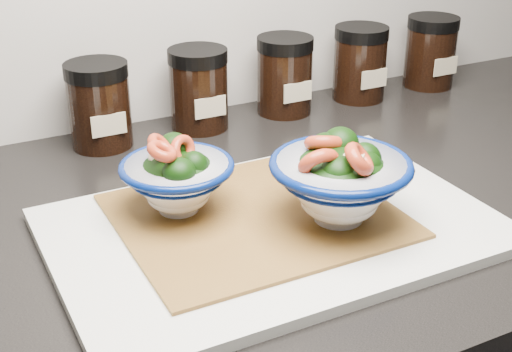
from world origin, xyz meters
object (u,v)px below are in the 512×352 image
spice_jar_a (99,105)px  spice_jar_e (431,52)px  bowl_left (177,178)px  spice_jar_c (285,75)px  bowl_right (341,179)px  spice_jar_b (199,89)px  spice_jar_d (360,63)px  cutting_board (273,228)px

spice_jar_a → spice_jar_e: size_ratio=1.00×
bowl_left → spice_jar_c: spice_jar_c is taller
bowl_right → spice_jar_c: bowl_right is taller
spice_jar_b → spice_jar_e: same height
bowl_right → spice_jar_d: 0.42m
bowl_right → spice_jar_b: 0.33m
spice_jar_d → spice_jar_e: same height
spice_jar_a → spice_jar_c: 0.28m
cutting_board → spice_jar_e: (0.45, 0.31, 0.05)m
spice_jar_d → bowl_right: bearing=-127.3°
spice_jar_b → spice_jar_c: 0.14m
bowl_right → spice_jar_d: (0.25, 0.33, -0.00)m
bowl_right → spice_jar_e: bearing=40.4°
bowl_left → spice_jar_e: 0.58m
spice_jar_d → cutting_board: bearing=-135.9°
spice_jar_c → spice_jar_d: bearing=0.0°
spice_jar_d → bowl_left: bearing=-148.6°
bowl_right → spice_jar_a: size_ratio=1.29×
spice_jar_c → spice_jar_a: bearing=180.0°
spice_jar_b → spice_jar_e: bearing=0.0°
cutting_board → bowl_right: bearing=-23.7°
bowl_left → spice_jar_d: (0.39, 0.24, 0.00)m
spice_jar_c → spice_jar_d: (0.13, 0.00, 0.00)m
spice_jar_a → spice_jar_d: size_ratio=1.00×
bowl_left → spice_jar_a: bearing=93.2°
bowl_right → spice_jar_d: bearing=52.7°
cutting_board → spice_jar_c: spice_jar_c is taller
cutting_board → bowl_right: 0.09m
bowl_left → cutting_board: bearing=-40.0°
bowl_left → spice_jar_c: 0.36m
spice_jar_c → spice_jar_e: 0.27m
spice_jar_a → spice_jar_d: same height
spice_jar_c → spice_jar_d: 0.13m
spice_jar_a → bowl_left: bearing=-86.8°
spice_jar_d → spice_jar_b: bearing=180.0°
spice_jar_b → spice_jar_e: (0.41, 0.00, 0.00)m
bowl_left → spice_jar_d: 0.46m
cutting_board → spice_jar_c: 0.36m
spice_jar_a → spice_jar_c: (0.28, 0.00, 0.00)m
bowl_left → spice_jar_b: bearing=62.3°
spice_jar_a → spice_jar_b: 0.14m
spice_jar_e → spice_jar_d: bearing=180.0°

